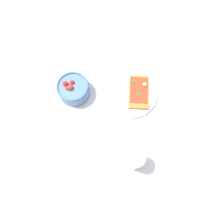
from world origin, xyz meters
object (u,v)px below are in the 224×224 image
pizza_slice_main (139,94)px  soda_glass (135,160)px  salad_bowl (73,89)px  plate (130,92)px

pizza_slice_main → soda_glass: (0.27, 0.08, 0.04)m
pizza_slice_main → salad_bowl: bearing=-70.2°
salad_bowl → pizza_slice_main: bearing=109.8°
plate → pizza_slice_main: pizza_slice_main is taller
salad_bowl → soda_glass: bearing=62.6°
plate → soda_glass: 0.30m
salad_bowl → soda_glass: size_ratio=1.12×
salad_bowl → soda_glass: (0.18, 0.34, 0.02)m
plate → salad_bowl: 0.24m
pizza_slice_main → soda_glass: soda_glass is taller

